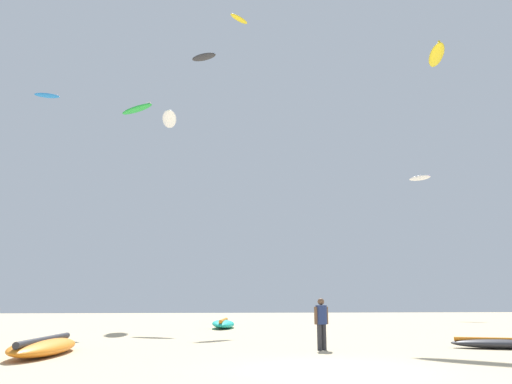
{
  "coord_description": "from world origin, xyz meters",
  "views": [
    {
      "loc": [
        -3.26,
        -12.56,
        1.64
      ],
      "look_at": [
        0.0,
        18.8,
        8.44
      ],
      "focal_mm": 35.51,
      "sensor_mm": 36.0,
      "label": 1
    }
  ],
  "objects": [
    {
      "name": "kite_grounded_mid",
      "position": [
        -8.08,
        4.24,
        0.27
      ],
      "size": [
        1.62,
        4.68,
        0.6
      ],
      "color": "orange",
      "rests_on": "ground"
    },
    {
      "name": "kite_aloft_1",
      "position": [
        19.07,
        36.69,
        14.21
      ],
      "size": [
        2.03,
        2.07,
        0.57
      ],
      "color": "white"
    },
    {
      "name": "kite_aloft_0",
      "position": [
        -3.59,
        27.96,
        22.29
      ],
      "size": [
        2.35,
        1.8,
        0.57
      ],
      "color": "#2D2D33"
    },
    {
      "name": "person_foreground",
      "position": [
        0.82,
        4.98,
        1.01
      ],
      "size": [
        0.53,
        0.39,
        1.73
      ],
      "rotation": [
        0.0,
        0.0,
        5.14
      ],
      "color": "#2D2D33",
      "rests_on": "ground"
    },
    {
      "name": "kite_grounded_near",
      "position": [
        7.08,
        4.83,
        0.18
      ],
      "size": [
        3.28,
        1.99,
        0.38
      ],
      "color": "#2D2D33",
      "rests_on": "ground"
    },
    {
      "name": "kite_grounded_far",
      "position": [
        -1.94,
        19.54,
        0.27
      ],
      "size": [
        1.92,
        4.83,
        0.6
      ],
      "color": "#19B29E",
      "rests_on": "ground"
    },
    {
      "name": "kite_aloft_3",
      "position": [
        15.89,
        24.77,
        21.86
      ],
      "size": [
        2.62,
        4.51,
        0.64
      ],
      "color": "yellow"
    },
    {
      "name": "kite_aloft_2",
      "position": [
        -8.0,
        20.67,
        14.47
      ],
      "size": [
        2.75,
        2.72,
        0.41
      ],
      "color": "green"
    },
    {
      "name": "ground_plane",
      "position": [
        0.0,
        0.0,
        0.0
      ],
      "size": [
        120.0,
        120.0,
        0.0
      ],
      "primitive_type": "plane",
      "color": "#C6B28C"
    },
    {
      "name": "kite_aloft_9",
      "position": [
        -17.35,
        31.1,
        19.45
      ],
      "size": [
        2.2,
        0.98,
        0.39
      ],
      "color": "blue"
    },
    {
      "name": "kite_aloft_6",
      "position": [
        -0.5,
        28.82,
        26.64
      ],
      "size": [
        1.99,
        1.94,
        0.26
      ],
      "color": "yellow"
    },
    {
      "name": "kite_aloft_7",
      "position": [
        -6.12,
        25.14,
        15.46
      ],
      "size": [
        1.52,
        3.99,
        0.61
      ],
      "color": "white"
    }
  ]
}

